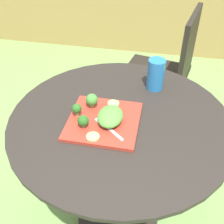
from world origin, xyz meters
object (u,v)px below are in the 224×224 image
object	(u,v)px
salad_plate	(104,121)
fork	(107,127)
patio_chair	(168,66)
drinking_glass	(156,76)

from	to	relation	value
salad_plate	fork	size ratio (longest dim) A/B	2.11
patio_chair	salad_plate	world-z (taller)	patio_chair
fork	drinking_glass	bearing A→B (deg)	64.48
patio_chair	drinking_glass	xyz separation A→B (m)	(-0.07, -0.63, 0.30)
salad_plate	drinking_glass	world-z (taller)	drinking_glass
patio_chair	fork	bearing A→B (deg)	-103.02
patio_chair	drinking_glass	distance (m)	0.70
salad_plate	fork	world-z (taller)	fork
drinking_glass	fork	world-z (taller)	drinking_glass
salad_plate	drinking_glass	size ratio (longest dim) A/B	1.94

